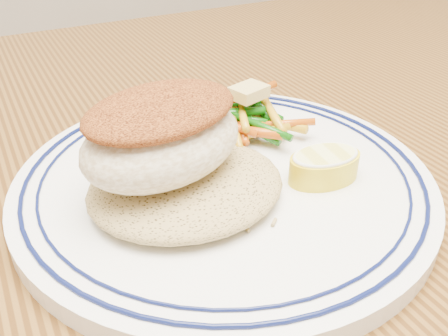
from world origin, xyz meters
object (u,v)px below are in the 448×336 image
rice_pilaf (186,182)px  vegetable_pile (241,118)px  plate (224,180)px  lemon_wedge (324,165)px  fish_fillet (162,134)px  dining_table (177,279)px

rice_pilaf → vegetable_pile: vegetable_pile is taller
vegetable_pile → plate: bearing=-129.9°
lemon_wedge → rice_pilaf: bearing=165.8°
lemon_wedge → fish_fillet: bearing=163.1°
plate → lemon_wedge: size_ratio=5.35×
dining_table → lemon_wedge: bearing=-35.3°
vegetable_pile → dining_table: bearing=-161.9°
fish_fillet → lemon_wedge: 0.12m
plate → rice_pilaf: size_ratio=2.27×
vegetable_pile → lemon_wedge: vegetable_pile is taller
rice_pilaf → fish_fillet: (-0.01, 0.01, 0.03)m
plate → rice_pilaf: bearing=-158.3°
fish_fillet → dining_table: bearing=64.7°
plate → rice_pilaf: rice_pilaf is taller
vegetable_pile → lemon_wedge: bearing=-79.1°
fish_fillet → vegetable_pile: size_ratio=1.16×
plate → vegetable_pile: size_ratio=2.69×
dining_table → lemon_wedge: 0.17m
lemon_wedge → plate: bearing=147.1°
dining_table → rice_pilaf: (-0.00, -0.04, 0.12)m
rice_pilaf → vegetable_pile: 0.10m
plate → lemon_wedge: (0.06, -0.04, 0.02)m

